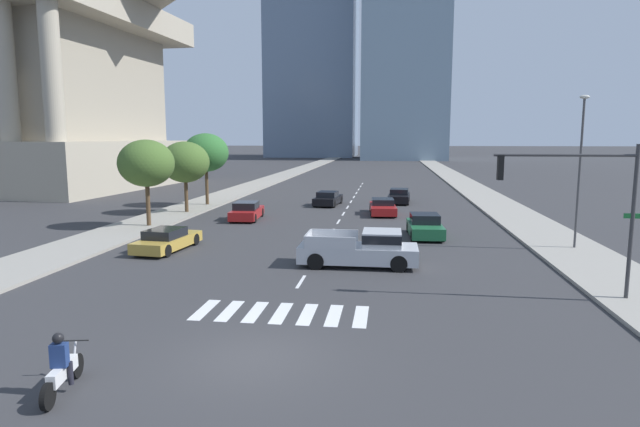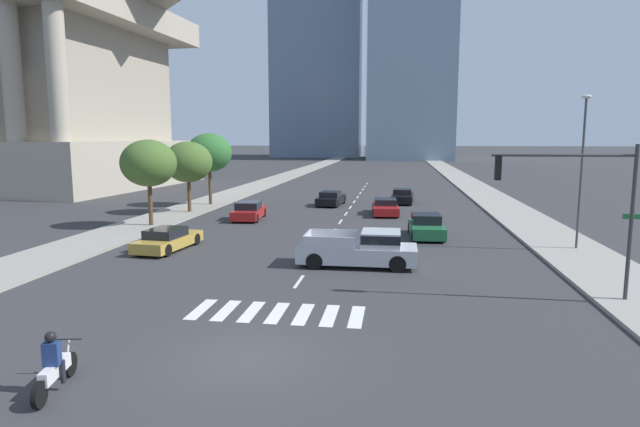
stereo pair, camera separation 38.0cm
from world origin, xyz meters
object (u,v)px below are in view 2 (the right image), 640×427
Objects in this scene: sedan_black_5 at (402,197)px; motorcycle_lead at (54,367)px; sedan_red_0 at (385,207)px; sedan_red_4 at (249,211)px; street_lamp_east at (582,161)px; traffic_signal_near at (577,192)px; sedan_gold_3 at (168,240)px; street_tree_second at (188,162)px; sedan_green_1 at (426,227)px; pickup_truck at (363,249)px; sedan_black_2 at (331,199)px; street_tree_nearest at (149,163)px; street_tree_third at (209,153)px.

motorcycle_lead is at bearing -9.17° from sedan_black_5.
sedan_red_4 reaches higher than sedan_red_0.
sedan_red_4 is 0.57× the size of street_lamp_east.
motorcycle_lead is at bearing 32.78° from traffic_signal_near.
sedan_red_0 is 0.88× the size of traffic_signal_near.
street_tree_second is (-4.18, 13.31, 3.48)m from sedan_gold_3.
street_lamp_east reaches higher than sedan_red_4.
motorcycle_lead is 0.46× the size of sedan_black_5.
sedan_red_4 is at bearing -115.26° from sedan_green_1.
traffic_signal_near reaches higher than sedan_gold_3.
sedan_green_1 is 13.45m from sedan_red_4.
pickup_truck is 1.21× the size of sedan_red_4.
sedan_green_1 is at bearing -116.62° from sedan_red_4.
street_lamp_east is (10.28, -12.09, 4.14)m from sedan_red_0.
sedan_red_0 is at bearing -30.67° from sedan_gold_3.
sedan_gold_3 is at bearing -172.32° from street_lamp_east.
sedan_black_5 is at bearing 28.85° from street_tree_second.
sedan_green_1 is at bearing -146.35° from sedan_black_2.
motorcycle_lead is at bearing -69.29° from street_tree_nearest.
street_tree_second is at bearing 133.31° from pickup_truck.
street_tree_second is at bearing 90.00° from street_tree_nearest.
street_lamp_east is at bearing -8.47° from street_tree_nearest.
motorcycle_lead is at bearing -158.98° from sedan_gold_3.
street_lamp_east reaches higher than street_tree_second.
street_tree_third is (-16.66, -4.43, 4.04)m from sedan_black_5.
motorcycle_lead is 0.27× the size of street_lamp_east.
street_lamp_east is at bearing -115.96° from sedan_red_4.
street_tree_third is at bearing -47.29° from traffic_signal_near.
sedan_red_4 is 0.82× the size of traffic_signal_near.
street_lamp_east is 25.85m from street_tree_nearest.
sedan_black_5 is at bearing 165.80° from sedan_red_0.
sedan_black_5 is 17.70m from street_tree_third.
pickup_truck is 9.41m from traffic_signal_near.
sedan_red_4 is at bearing -45.42° from traffic_signal_near.
pickup_truck reaches higher than sedan_black_2.
street_tree_nearest is (-8.35, 22.09, 3.66)m from motorcycle_lead.
motorcycle_lead is 0.40× the size of pickup_truck.
traffic_signal_near reaches higher than sedan_red_0.
street_tree_second is (-15.28, -1.67, 3.47)m from sedan_red_0.
sedan_black_2 is at bearing 10.19° from street_tree_third.
street_tree_third is (-15.28, 3.08, 4.07)m from sedan_red_0.
street_tree_third is (-10.41, -1.87, 4.06)m from sedan_black_2.
street_tree_nearest is at bearing 148.76° from pickup_truck.
sedan_black_2 is 0.58× the size of street_lamp_east.
street_tree_nearest is (-10.41, -13.23, 3.67)m from sedan_black_2.
street_tree_nearest is (-16.66, -15.79, 3.65)m from sedan_black_5.
street_lamp_east is at bearing 27.63° from sedan_black_5.
sedan_red_0 is at bearing -71.58° from sedan_red_4.
street_tree_second reaches higher than sedan_red_4.
motorcycle_lead is 0.39× the size of traffic_signal_near.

